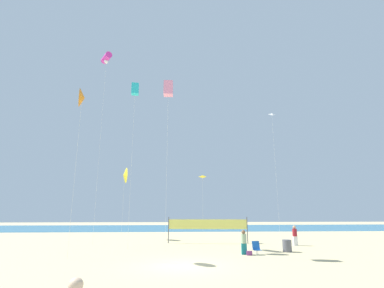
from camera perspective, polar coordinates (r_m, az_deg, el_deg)
name	(u,v)px	position (r m, az deg, el deg)	size (l,w,h in m)	color
ground_plane	(183,266)	(17.27, -1.81, -23.20)	(120.00, 120.00, 0.00)	#D1BC89
ocean_band	(178,228)	(52.61, -2.77, -16.41)	(120.00, 20.00, 0.01)	teal
beachgoer_sage_shirt	(244,241)	(21.56, 10.32, -18.63)	(0.38, 0.38, 1.65)	#19727A
beachgoer_maroon_shirt	(295,235)	(28.05, 19.89, -16.71)	(0.39, 0.39, 1.70)	white
folding_beach_chair	(256,248)	(21.80, 12.78, -19.56)	(0.52, 0.65, 0.89)	#1959B2
trash_barrel	(287,246)	(23.68, 18.49, -18.77)	(0.66, 0.66, 0.87)	#595960
volleyball_net	(208,225)	(28.18, 3.15, -15.94)	(7.51, 0.80, 2.40)	#4C4C51
beach_handbag	(249,253)	(21.35, 11.41, -20.64)	(0.36, 0.18, 0.29)	#7A3872
kite_cyan_box	(135,89)	(26.80, -11.31, 10.66)	(0.68, 0.68, 14.25)	silver
kite_white_diamond	(272,116)	(34.37, 15.74, 5.49)	(0.67, 0.66, 14.15)	silver
kite_yellow_delta	(125,175)	(33.35, -13.34, -6.14)	(0.92, 1.76, 7.76)	silver
kite_orange_delta	(82,98)	(22.72, -21.15, 8.59)	(0.74, 1.46, 11.81)	silver
kite_yellow_diamond	(202,177)	(29.59, 2.11, -6.52)	(0.67, 0.68, 6.61)	silver
kite_magenta_tube	(106,58)	(32.02, -16.76, 16.09)	(1.40, 1.69, 18.76)	silver
kite_pink_box	(168,89)	(23.32, -4.76, 10.95)	(0.74, 0.74, 13.12)	silver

